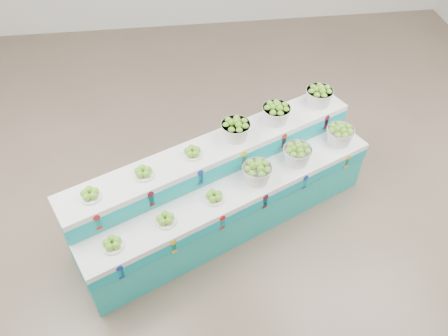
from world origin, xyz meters
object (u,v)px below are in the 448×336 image
(basket_upper_right, at_px, (319,95))
(plate_upper_mid, at_px, (143,172))
(display_stand, at_px, (224,190))
(basket_lower_left, at_px, (257,172))

(basket_upper_right, bearing_deg, plate_upper_mid, -155.43)
(plate_upper_mid, height_order, basket_upper_right, basket_upper_right)
(display_stand, relative_size, basket_upper_right, 10.89)
(plate_upper_mid, distance_m, basket_upper_right, 2.36)
(plate_upper_mid, bearing_deg, display_stand, 9.85)
(basket_upper_right, bearing_deg, basket_lower_left, -135.26)
(basket_lower_left, bearing_deg, basket_upper_right, 44.74)
(basket_lower_left, xyz_separation_m, basket_upper_right, (0.92, 0.91, 0.30))
(display_stand, height_order, basket_upper_right, basket_upper_right)
(plate_upper_mid, xyz_separation_m, basket_upper_right, (2.15, 0.98, 0.07))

